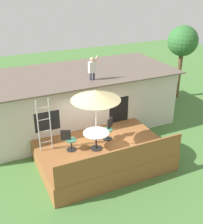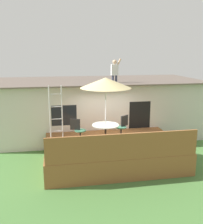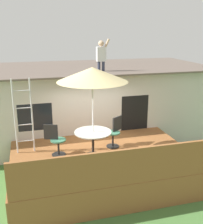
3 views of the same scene
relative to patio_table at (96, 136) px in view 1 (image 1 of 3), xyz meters
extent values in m
plane|color=#477538|center=(0.28, 0.15, -1.39)|extent=(40.00, 40.00, 0.00)
cube|color=beige|center=(0.28, 3.75, 0.01)|extent=(10.00, 4.00, 2.80)
cube|color=#66564C|center=(0.28, 3.75, 1.44)|extent=(10.50, 4.50, 0.06)
cube|color=black|center=(-1.50, 1.76, 0.16)|extent=(1.10, 0.03, 0.90)
cube|color=black|center=(1.95, 1.76, -0.34)|extent=(1.00, 0.03, 2.00)
cube|color=brown|center=(0.28, 0.15, -0.99)|extent=(5.19, 3.75, 0.80)
cube|color=brown|center=(0.28, -1.68, -0.14)|extent=(5.09, 0.08, 0.90)
cylinder|color=black|center=(0.00, 0.00, -0.57)|extent=(0.48, 0.48, 0.03)
cylinder|color=black|center=(0.00, 0.00, -0.22)|extent=(0.07, 0.07, 0.71)
cylinder|color=#999E93|center=(0.00, 0.00, 0.14)|extent=(1.04, 1.04, 0.03)
cylinder|color=silver|center=(0.00, 0.00, 0.61)|extent=(0.04, 0.04, 2.40)
cone|color=beige|center=(0.00, 0.00, 1.76)|extent=(1.90, 1.90, 0.38)
cylinder|color=silver|center=(-2.09, 0.80, 0.51)|extent=(0.04, 0.04, 2.20)
cylinder|color=silver|center=(-1.61, 0.80, 0.51)|extent=(0.04, 0.04, 2.20)
cylinder|color=silver|center=(-1.85, 0.80, -0.24)|extent=(0.48, 0.03, 0.03)
cylinder|color=silver|center=(-1.85, 0.80, 0.26)|extent=(0.48, 0.03, 0.03)
cylinder|color=silver|center=(-1.85, 0.80, 0.76)|extent=(0.48, 0.03, 0.03)
cylinder|color=silver|center=(-1.85, 0.80, 1.26)|extent=(0.48, 0.03, 0.03)
cylinder|color=#33384C|center=(0.82, 2.42, 1.64)|extent=(0.10, 0.10, 0.34)
cylinder|color=#33384C|center=(0.98, 2.42, 1.64)|extent=(0.10, 0.10, 0.34)
cube|color=silver|center=(0.90, 2.42, 2.06)|extent=(0.32, 0.20, 0.50)
sphere|color=tan|center=(0.90, 2.42, 2.42)|extent=(0.20, 0.20, 0.20)
cylinder|color=tan|center=(1.08, 2.42, 2.36)|extent=(0.26, 0.08, 0.44)
cylinder|color=black|center=(-0.94, 0.33, -0.58)|extent=(0.40, 0.40, 0.02)
cylinder|color=black|center=(-0.94, 0.33, -0.36)|extent=(0.06, 0.06, 0.44)
cylinder|color=#33664C|center=(-0.94, 0.33, -0.13)|extent=(0.44, 0.44, 0.04)
cube|color=black|center=(-1.13, 0.40, 0.11)|extent=(0.39, 0.17, 0.44)
cylinder|color=black|center=(0.74, 0.49, -0.58)|extent=(0.40, 0.40, 0.02)
cylinder|color=black|center=(0.74, 0.49, -0.36)|extent=(0.06, 0.06, 0.44)
cylinder|color=#33664C|center=(0.74, 0.49, -0.13)|extent=(0.44, 0.44, 0.04)
cube|color=black|center=(0.91, 0.60, 0.11)|extent=(0.36, 0.25, 0.44)
cylinder|color=brown|center=(7.78, 4.63, 0.24)|extent=(0.26, 0.26, 3.26)
sphere|color=#2D662D|center=(7.78, 4.63, 2.24)|extent=(1.83, 1.83, 1.83)
camera|label=1|loc=(-3.97, -9.06, 5.77)|focal=46.00mm
camera|label=2|loc=(-1.86, -9.41, 2.89)|focal=41.80mm
camera|label=3|loc=(-1.69, -7.11, 2.94)|focal=44.80mm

